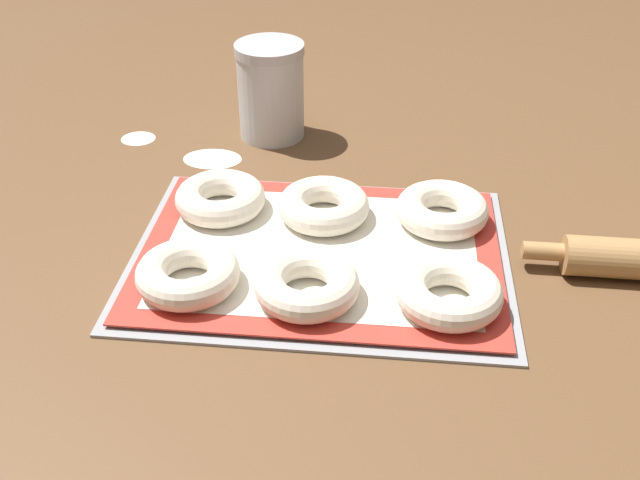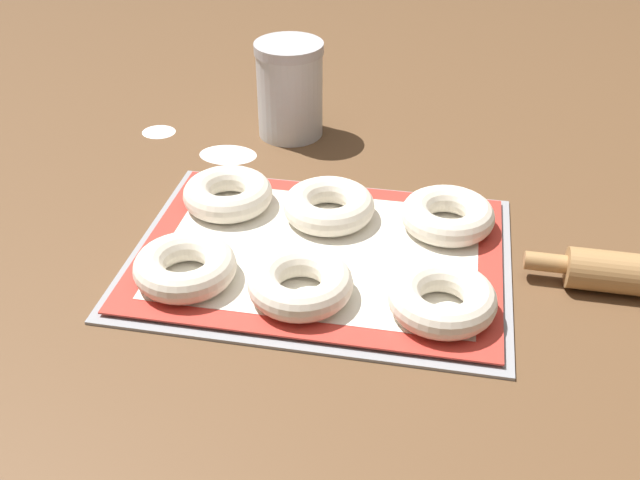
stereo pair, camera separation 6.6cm
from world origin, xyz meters
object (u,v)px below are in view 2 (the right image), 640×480
(bagel_front_right, at_px, (442,299))
(bagel_front_center, at_px, (300,283))
(bagel_back_left, at_px, (228,194))
(flour_canister, at_px, (290,89))
(baking_tray, at_px, (320,257))
(bagel_back_center, at_px, (329,206))
(bagel_front_left, at_px, (185,267))
(bagel_back_right, at_px, (448,215))

(bagel_front_right, bearing_deg, bagel_front_center, -179.44)
(bagel_front_center, height_order, bagel_back_left, same)
(flour_canister, bearing_deg, baking_tray, -71.52)
(bagel_front_center, relative_size, bagel_back_center, 1.00)
(bagel_front_left, bearing_deg, flour_canister, 85.60)
(bagel_back_center, relative_size, bagel_back_right, 1.00)
(bagel_front_left, relative_size, bagel_back_center, 1.00)
(bagel_front_right, distance_m, bagel_back_right, 0.18)
(flour_canister, bearing_deg, bagel_back_center, -66.94)
(bagel_front_right, height_order, bagel_back_center, same)
(bagel_front_center, distance_m, bagel_back_right, 0.24)
(bagel_back_left, bearing_deg, flour_canister, 83.12)
(bagel_front_center, xyz_separation_m, bagel_back_left, (-0.14, 0.18, 0.00))
(bagel_back_left, distance_m, bagel_back_center, 0.14)
(baking_tray, distance_m, bagel_back_right, 0.18)
(bagel_front_center, distance_m, bagel_back_center, 0.17)
(bagel_front_right, xyz_separation_m, bagel_back_left, (-0.31, 0.18, 0.00))
(bagel_front_center, relative_size, bagel_back_left, 1.00)
(bagel_front_right, bearing_deg, bagel_front_left, 179.22)
(baking_tray, height_order, bagel_back_right, bagel_back_right)
(bagel_back_right, bearing_deg, baking_tray, -150.42)
(baking_tray, xyz_separation_m, bagel_back_center, (-0.00, 0.08, 0.03))
(baking_tray, height_order, bagel_front_center, bagel_front_center)
(flour_canister, bearing_deg, bagel_back_left, -96.88)
(bagel_front_left, xyz_separation_m, bagel_back_right, (0.30, 0.17, 0.00))
(bagel_front_left, height_order, bagel_back_right, same)
(bagel_back_right, relative_size, flour_canister, 0.80)
(baking_tray, height_order, bagel_back_center, bagel_back_center)
(bagel_front_left, distance_m, bagel_front_center, 0.14)
(bagel_front_center, distance_m, flour_canister, 0.45)
(baking_tray, relative_size, bagel_back_center, 3.88)
(bagel_back_left, height_order, bagel_back_right, same)
(bagel_back_center, relative_size, flour_canister, 0.80)
(bagel_front_center, bearing_deg, bagel_front_left, 177.67)
(bagel_front_center, xyz_separation_m, bagel_front_right, (0.16, 0.00, 0.00))
(bagel_front_left, height_order, flour_canister, flour_canister)
(bagel_front_right, distance_m, bagel_back_left, 0.35)
(bagel_back_right, height_order, flour_canister, flour_canister)
(bagel_front_left, distance_m, bagel_front_right, 0.31)
(bagel_back_left, xyz_separation_m, bagel_back_right, (0.30, 0.00, 0.00))
(baking_tray, relative_size, bagel_front_left, 3.88)
(bagel_back_right, distance_m, flour_canister, 0.38)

